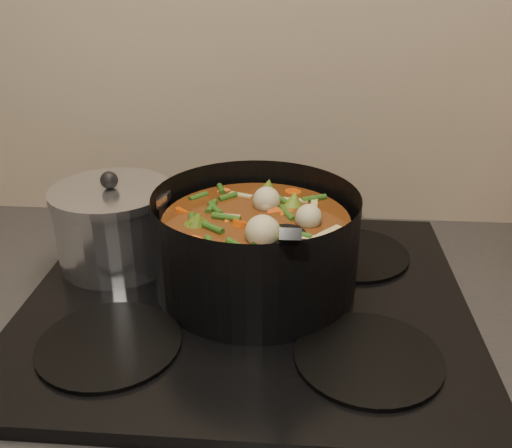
{
  "coord_description": "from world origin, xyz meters",
  "views": [
    {
      "loc": [
        0.07,
        1.24,
        1.38
      ],
      "look_at": [
        0.01,
        1.96,
        1.03
      ],
      "focal_mm": 40.0,
      "sensor_mm": 36.0,
      "label": 1
    }
  ],
  "objects": [
    {
      "name": "stockpot",
      "position": [
        0.01,
        1.96,
        1.0
      ],
      "size": [
        0.33,
        0.41,
        0.21
      ],
      "rotation": [
        0.0,
        0.0,
        -0.17
      ],
      "color": "black",
      "rests_on": "stovetop"
    },
    {
      "name": "saucepan",
      "position": [
        -0.21,
        2.01,
        0.99
      ],
      "size": [
        0.18,
        0.18,
        0.15
      ],
      "rotation": [
        0.0,
        0.0,
        0.28
      ],
      "color": "silver",
      "rests_on": "stovetop"
    },
    {
      "name": "stovetop",
      "position": [
        0.0,
        1.93,
        0.92
      ],
      "size": [
        0.62,
        0.54,
        0.03
      ],
      "color": "black",
      "rests_on": "counter"
    }
  ]
}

